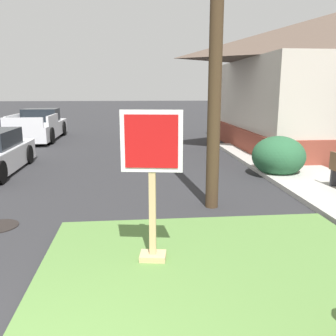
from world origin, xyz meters
The scene contains 5 objects.
grass_corner_patch centered at (2.29, 1.99, 0.04)m, with size 4.83×4.53×0.08m, color #567F3D.
sidewalk_strip centered at (5.90, 5.73, 0.06)m, with size 2.20×14.94×0.12m, color #B2AFA8.
stop_sign centered at (1.41, 2.67, 1.13)m, with size 0.81×0.33×2.09m.
pickup_truck_white centered at (-3.46, 16.21, 0.62)m, with size 2.07×5.28×1.48m.
shrub_by_curb centered at (5.28, 7.64, 0.57)m, with size 1.49×1.49×1.14m, color #285A37.
Camera 1 is at (1.17, -1.95, 2.41)m, focal length 38.10 mm.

